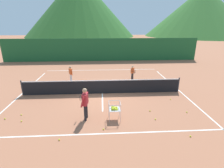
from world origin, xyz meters
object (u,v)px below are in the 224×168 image
Objects in this scene: ball_cart at (114,108)px; instructor at (85,101)px; tennis_ball_0 at (155,119)px; tennis_ball_5 at (170,99)px; tennis_ball_6 at (190,136)px; tennis_ball_7 at (21,121)px; student_1 at (133,71)px; student_0 at (71,72)px; tennis_ball_4 at (103,129)px; tennis_net at (102,87)px; tennis_ball_1 at (59,140)px; tennis_ball_3 at (21,115)px; tennis_ball_8 at (187,112)px; tennis_ball_2 at (150,111)px; tennis_ball_9 at (5,119)px.

instructor is at bearing 176.52° from ball_cart.
tennis_ball_5 is at bearing 54.32° from tennis_ball_0.
ball_cart reaches higher than tennis_ball_6.
tennis_ball_6 is 7.93m from tennis_ball_7.
student_1 reaches higher than tennis_ball_7.
tennis_ball_0 and tennis_ball_6 have the same top height.
tennis_ball_4 is (2.57, -7.11, -0.74)m from student_0.
tennis_net is 5.29m from tennis_ball_7.
ball_cart is 2.94m from tennis_ball_1.
tennis_ball_7 is at bearing 178.13° from tennis_ball_0.
tennis_ball_4 is (4.31, -1.57, 0.00)m from tennis_ball_3.
tennis_ball_3 is at bearing 178.49° from tennis_ball_8.
tennis_ball_8 is at bearing -7.83° from tennis_ball_2.
tennis_ball_9 is at bearing 166.31° from tennis_ball_4.
tennis_ball_2 and tennis_ball_8 have the same top height.
student_1 is 17.90× the size of tennis_ball_5.
tennis_ball_5 is at bearing 29.47° from ball_cart.
tennis_ball_7 is at bearing 144.10° from tennis_ball_1.
instructor is 3.64m from tennis_ball_2.
tennis_net is at bearing 40.31° from tennis_ball_7.
tennis_ball_8 is (0.25, -1.71, 0.00)m from tennis_ball_5.
student_0 is at bearing 95.35° from tennis_ball_1.
instructor is at bearing 174.95° from tennis_ball_0.
instructor reaches higher than student_0.
tennis_ball_3 is at bearing -140.35° from student_1.
ball_cart is 13.22× the size of tennis_ball_0.
tennis_ball_6 is (1.13, -2.35, 0.00)m from tennis_ball_2.
student_0 is 10.09m from tennis_ball_6.
tennis_ball_2 is 2.23m from tennis_ball_5.
instructor is 5.01m from tennis_ball_6.
ball_cart is at bearing -174.25° from tennis_ball_8.
tennis_ball_5 and tennis_ball_7 have the same top height.
instructor is at bearing -74.39° from student_0.
tennis_ball_0 is (2.06, -0.22, -0.56)m from ball_cart.
tennis_net is 157.68× the size of tennis_ball_9.
student_0 is 19.04× the size of tennis_ball_6.
ball_cart reaches higher than tennis_ball_4.
tennis_ball_5 and tennis_ball_6 have the same top height.
tennis_ball_1 is 2.71m from tennis_ball_7.
tennis_ball_1 is (-4.41, -7.92, -0.70)m from student_1.
tennis_net reaches higher than tennis_ball_2.
student_0 is 19.04× the size of tennis_ball_8.
ball_cart is at bearing 59.09° from tennis_ball_4.
tennis_ball_2 and tennis_ball_3 have the same top height.
tennis_ball_5 is at bearing -16.70° from tennis_net.
tennis_ball_8 is (5.42, 0.31, -0.96)m from instructor.
instructor is at bearing -158.61° from tennis_ball_5.
tennis_ball_0 is 6.98m from tennis_ball_3.
student_1 is at bearing 1.79° from student_0.
tennis_ball_7 is (-6.66, 0.22, 0.00)m from tennis_ball_0.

